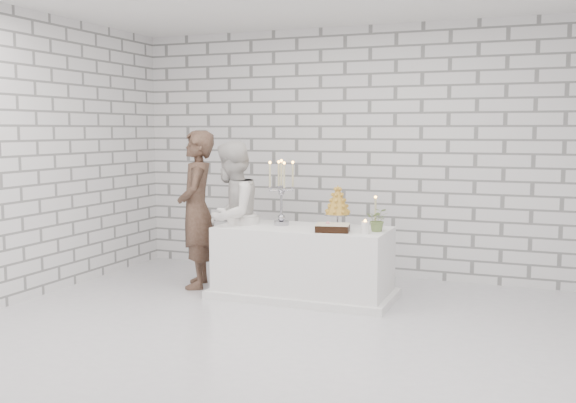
{
  "coord_description": "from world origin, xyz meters",
  "views": [
    {
      "loc": [
        2.0,
        -5.29,
        1.77
      ],
      "look_at": [
        -0.41,
        0.89,
        1.05
      ],
      "focal_mm": 41.4,
      "sensor_mm": 36.0,
      "label": 1
    }
  ],
  "objects_px": {
    "groom": "(197,209)",
    "bride": "(231,217)",
    "candelabra": "(281,192)",
    "cake_table": "(303,262)",
    "croquembouche": "(338,206)"
  },
  "relations": [
    {
      "from": "groom",
      "to": "bride",
      "type": "distance_m",
      "value": 0.46
    },
    {
      "from": "groom",
      "to": "candelabra",
      "type": "bearing_deg",
      "value": 68.75
    },
    {
      "from": "cake_table",
      "to": "croquembouche",
      "type": "distance_m",
      "value": 0.7
    },
    {
      "from": "cake_table",
      "to": "groom",
      "type": "distance_m",
      "value": 1.37
    },
    {
      "from": "cake_table",
      "to": "bride",
      "type": "xyz_separation_m",
      "value": [
        -0.83,
        -0.02,
        0.45
      ]
    },
    {
      "from": "bride",
      "to": "candelabra",
      "type": "bearing_deg",
      "value": 96.36
    },
    {
      "from": "cake_table",
      "to": "groom",
      "type": "bearing_deg",
      "value": 179.25
    },
    {
      "from": "cake_table",
      "to": "candelabra",
      "type": "height_order",
      "value": "candelabra"
    },
    {
      "from": "candelabra",
      "to": "croquembouche",
      "type": "bearing_deg",
      "value": 6.88
    },
    {
      "from": "bride",
      "to": "cake_table",
      "type": "bearing_deg",
      "value": 89.66
    },
    {
      "from": "cake_table",
      "to": "bride",
      "type": "distance_m",
      "value": 0.94
    },
    {
      "from": "croquembouche",
      "to": "cake_table",
      "type": "bearing_deg",
      "value": -158.65
    },
    {
      "from": "croquembouche",
      "to": "groom",
      "type": "bearing_deg",
      "value": -175.93
    },
    {
      "from": "candelabra",
      "to": "groom",
      "type": "bearing_deg",
      "value": -177.62
    },
    {
      "from": "candelabra",
      "to": "croquembouche",
      "type": "relative_size",
      "value": 1.57
    }
  ]
}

